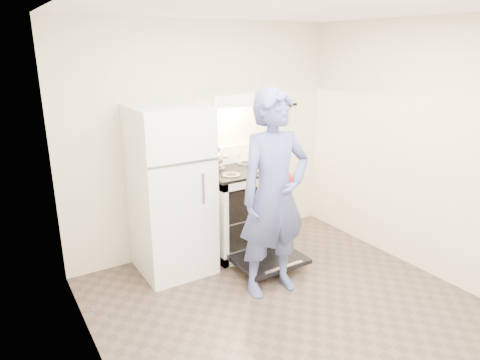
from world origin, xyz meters
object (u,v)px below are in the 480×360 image
dutch_oven (277,183)px  refrigerator (171,191)px  tea_kettle (215,158)px  stove_body (239,211)px  person (274,195)px

dutch_oven → refrigerator: bearing=141.9°
tea_kettle → stove_body: bearing=-26.8°
refrigerator → stove_body: (0.81, 0.02, -0.39)m
stove_body → tea_kettle: tea_kettle is taller
dutch_oven → stove_body: bearing=91.2°
refrigerator → tea_kettle: (0.58, 0.14, 0.23)m
person → refrigerator: bearing=129.4°
refrigerator → tea_kettle: 0.64m
person → dutch_oven: bearing=52.7°
stove_body → person: person is taller
tea_kettle → person: 1.02m
stove_body → dutch_oven: 0.84m
refrigerator → person: size_ratio=0.89×
stove_body → person: bearing=-101.4°
stove_body → person: 1.04m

